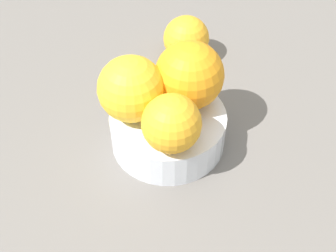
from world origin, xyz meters
TOP-DOWN VIEW (x-y plane):
  - ground_plane at (0.00, 0.00)cm, footprint 110.00×110.00cm
  - fruit_bowl at (0.00, 0.00)cm, footprint 13.19×13.19cm
  - orange_in_bowl_0 at (-2.11, -2.53)cm, footprint 7.68×7.68cm
  - orange_in_bowl_1 at (-0.73, 4.19)cm, footprint 6.17×6.17cm
  - orange_in_bowl_2 at (3.94, -0.00)cm, footprint 7.28×7.28cm
  - orange_loose_0 at (-1.07, -16.23)cm, footprint 6.34×6.34cm

SIDE VIEW (x-z plane):
  - ground_plane at x=0.00cm, z-range -2.00..0.00cm
  - fruit_bowl at x=0.00cm, z-range -0.11..4.16cm
  - orange_loose_0 at x=-1.07cm, z-range 0.00..6.34cm
  - orange_in_bowl_1 at x=-0.73cm, z-range 4.28..10.44cm
  - orange_in_bowl_2 at x=3.94cm, z-range 4.28..11.56cm
  - orange_in_bowl_0 at x=-2.11cm, z-range 4.28..11.95cm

